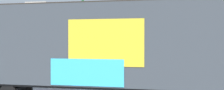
{
  "coord_description": "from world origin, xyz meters",
  "views": [
    {
      "loc": [
        5.47,
        -12.97,
        2.91
      ],
      "look_at": [
        1.89,
        2.83,
        2.7
      ],
      "focal_mm": 47.39,
      "sensor_mm": 36.0,
      "label": 1
    }
  ],
  "objects_px": {
    "parked_car_tan": "(51,71)",
    "freight_car": "(88,46)",
    "parked_car_silver": "(132,75)",
    "parked_car_red": "(214,76)"
  },
  "relations": [
    {
      "from": "parked_car_tan",
      "to": "freight_car",
      "type": "bearing_deg",
      "value": -52.18
    },
    {
      "from": "parked_car_tan",
      "to": "parked_car_silver",
      "type": "bearing_deg",
      "value": -4.15
    },
    {
      "from": "parked_car_tan",
      "to": "parked_car_silver",
      "type": "distance_m",
      "value": 5.68
    },
    {
      "from": "parked_car_silver",
      "to": "parked_car_red",
      "type": "height_order",
      "value": "parked_car_red"
    },
    {
      "from": "parked_car_tan",
      "to": "parked_car_silver",
      "type": "relative_size",
      "value": 1.04
    },
    {
      "from": "parked_car_red",
      "to": "freight_car",
      "type": "bearing_deg",
      "value": -137.21
    },
    {
      "from": "freight_car",
      "to": "parked_car_tan",
      "type": "relative_size",
      "value": 3.0
    },
    {
      "from": "freight_car",
      "to": "parked_car_red",
      "type": "xyz_separation_m",
      "value": [
        6.11,
        5.66,
        -1.84
      ]
    },
    {
      "from": "parked_car_tan",
      "to": "parked_car_red",
      "type": "relative_size",
      "value": 0.99
    },
    {
      "from": "freight_car",
      "to": "parked_car_red",
      "type": "bearing_deg",
      "value": 42.79
    }
  ]
}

